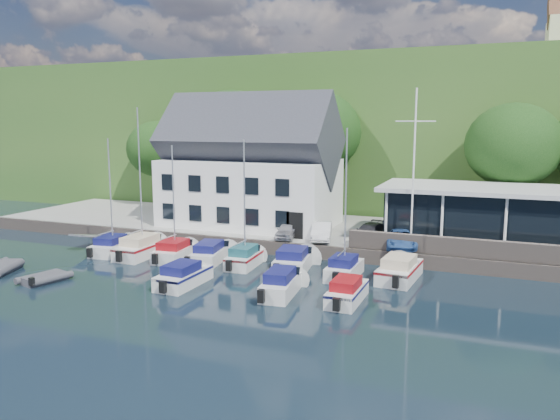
# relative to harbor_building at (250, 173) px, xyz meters

# --- Properties ---
(ground) EXTENTS (180.00, 180.00, 0.00)m
(ground) POSITION_rel_harbor_building_xyz_m (7.00, -16.50, -5.35)
(ground) COLOR black
(ground) RESTS_ON ground
(quay) EXTENTS (60.00, 13.00, 1.00)m
(quay) POSITION_rel_harbor_building_xyz_m (7.00, 1.00, -4.85)
(quay) COLOR gray
(quay) RESTS_ON ground
(quay_face) EXTENTS (60.00, 0.30, 1.00)m
(quay_face) POSITION_rel_harbor_building_xyz_m (7.00, -5.50, -4.85)
(quay_face) COLOR #6C5F56
(quay_face) RESTS_ON ground
(hillside) EXTENTS (160.00, 75.00, 16.00)m
(hillside) POSITION_rel_harbor_building_xyz_m (7.00, 45.50, 2.65)
(hillside) COLOR #2D5720
(hillside) RESTS_ON ground
(field_patch) EXTENTS (50.00, 30.00, 0.30)m
(field_patch) POSITION_rel_harbor_building_xyz_m (15.00, 53.50, 10.80)
(field_patch) COLOR #5A6331
(field_patch) RESTS_ON hillside
(harbor_building) EXTENTS (14.40, 8.20, 8.70)m
(harbor_building) POSITION_rel_harbor_building_xyz_m (0.00, 0.00, 0.00)
(harbor_building) COLOR white
(harbor_building) RESTS_ON quay
(club_pavilion) EXTENTS (13.20, 7.20, 4.10)m
(club_pavilion) POSITION_rel_harbor_building_xyz_m (18.00, -0.50, -2.30)
(club_pavilion) COLOR black
(club_pavilion) RESTS_ON quay
(seawall) EXTENTS (18.00, 0.50, 1.20)m
(seawall) POSITION_rel_harbor_building_xyz_m (19.00, -5.10, -3.75)
(seawall) COLOR #6C5F56
(seawall) RESTS_ON quay
(gangway) EXTENTS (1.20, 6.00, 1.40)m
(gangway) POSITION_rel_harbor_building_xyz_m (-9.50, -7.50, -5.35)
(gangway) COLOR silver
(gangway) RESTS_ON ground
(car_silver) EXTENTS (1.82, 3.51, 1.14)m
(car_silver) POSITION_rel_harbor_building_xyz_m (4.89, -4.05, -3.78)
(car_silver) COLOR #B4B5B9
(car_silver) RESTS_ON quay
(car_white) EXTENTS (2.27, 4.13, 1.29)m
(car_white) POSITION_rel_harbor_building_xyz_m (7.50, -3.70, -3.70)
(car_white) COLOR silver
(car_white) RESTS_ON quay
(car_dgrey) EXTENTS (2.54, 4.52, 1.24)m
(car_dgrey) POSITION_rel_harbor_building_xyz_m (10.85, -2.57, -3.73)
(car_dgrey) COLOR #28282D
(car_dgrey) RESTS_ON quay
(car_blue) EXTENTS (2.37, 4.12, 1.33)m
(car_blue) POSITION_rel_harbor_building_xyz_m (13.36, -4.06, -3.69)
(car_blue) COLOR #315897
(car_blue) RESTS_ON quay
(flagpole) EXTENTS (2.60, 0.20, 10.84)m
(flagpole) POSITION_rel_harbor_building_xyz_m (14.08, -4.37, 1.07)
(flagpole) COLOR white
(flagpole) RESTS_ON quay
(tree_0) EXTENTS (6.39, 6.39, 8.73)m
(tree_0) POSITION_rel_harbor_building_xyz_m (-13.35, 6.26, 0.01)
(tree_0) COLOR black
(tree_0) RESTS_ON quay
(tree_1) EXTENTS (8.49, 8.49, 11.60)m
(tree_1) POSITION_rel_harbor_building_xyz_m (-4.26, 5.14, 1.45)
(tree_1) COLOR black
(tree_1) RESTS_ON quay
(tree_2) EXTENTS (8.36, 8.36, 11.43)m
(tree_2) POSITION_rel_harbor_building_xyz_m (3.68, 6.25, 1.36)
(tree_2) COLOR black
(tree_2) RESTS_ON quay
(tree_4) EXTENTS (7.42, 7.42, 10.13)m
(tree_4) POSITION_rel_harbor_building_xyz_m (20.35, 5.33, 0.72)
(tree_4) COLOR black
(tree_4) RESTS_ON quay
(boat_r1_0) EXTENTS (2.73, 6.00, 8.30)m
(boat_r1_0) POSITION_rel_harbor_building_xyz_m (-6.83, -9.48, -1.20)
(boat_r1_0) COLOR silver
(boat_r1_0) RESTS_ON ground
(boat_r1_1) EXTENTS (2.25, 7.02, 9.59)m
(boat_r1_1) POSITION_rel_harbor_building_xyz_m (-4.28, -9.36, -0.56)
(boat_r1_1) COLOR silver
(boat_r1_1) RESTS_ON ground
(boat_r1_2) EXTENTS (2.63, 5.79, 8.83)m
(boat_r1_2) POSITION_rel_harbor_building_xyz_m (-1.51, -9.42, -0.94)
(boat_r1_2) COLOR silver
(boat_r1_2) RESTS_ON ground
(boat_r1_3) EXTENTS (2.96, 6.63, 1.39)m
(boat_r1_3) POSITION_rel_harbor_building_xyz_m (1.02, -8.83, -4.65)
(boat_r1_3) COLOR silver
(boat_r1_3) RESTS_ON ground
(boat_r1_4) EXTENTS (2.18, 5.59, 8.73)m
(boat_r1_4) POSITION_rel_harbor_building_xyz_m (3.82, -9.15, -0.99)
(boat_r1_4) COLOR silver
(boat_r1_4) RESTS_ON ground
(boat_r1_5) EXTENTS (3.04, 6.17, 1.49)m
(boat_r1_5) POSITION_rel_harbor_building_xyz_m (7.16, -8.73, -4.61)
(boat_r1_5) COLOR silver
(boat_r1_5) RESTS_ON ground
(boat_r1_6) EXTENTS (1.87, 5.36, 8.60)m
(boat_r1_6) POSITION_rel_harbor_building_xyz_m (10.75, -9.27, -1.05)
(boat_r1_6) COLOR silver
(boat_r1_6) RESTS_ON ground
(boat_r1_7) EXTENTS (2.67, 6.52, 1.54)m
(boat_r1_7) POSITION_rel_harbor_building_xyz_m (14.05, -8.53, -4.58)
(boat_r1_7) COLOR silver
(boat_r1_7) RESTS_ON ground
(boat_r2_2) EXTENTS (2.03, 5.87, 1.41)m
(boat_r2_2) POSITION_rel_harbor_building_xyz_m (2.29, -14.44, -4.64)
(boat_r2_2) COLOR silver
(boat_r2_2) RESTS_ON ground
(boat_r2_3) EXTENTS (2.36, 6.26, 1.49)m
(boat_r2_3) POSITION_rel_harbor_building_xyz_m (8.34, -13.86, -4.61)
(boat_r2_3) COLOR silver
(boat_r2_3) RESTS_ON ground
(boat_r2_4) EXTENTS (1.70, 5.50, 1.36)m
(boat_r2_4) POSITION_rel_harbor_building_xyz_m (12.12, -13.77, -4.67)
(boat_r2_4) COLOR silver
(boat_r2_4) RESTS_ON ground
(dinghy_0) EXTENTS (2.87, 3.64, 0.74)m
(dinghy_0) POSITION_rel_harbor_building_xyz_m (-10.30, -16.27, -4.98)
(dinghy_0) COLOR #3D3D43
(dinghy_0) RESTS_ON ground
(dinghy_1) EXTENTS (2.39, 3.20, 0.67)m
(dinghy_1) POSITION_rel_harbor_building_xyz_m (-5.93, -17.05, -5.02)
(dinghy_1) COLOR #3D3D43
(dinghy_1) RESTS_ON ground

